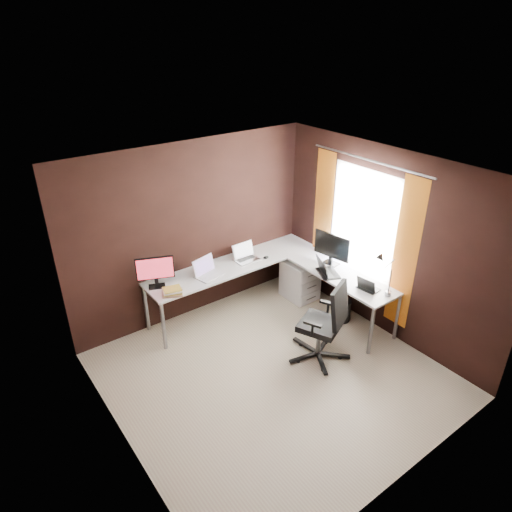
{
  "coord_description": "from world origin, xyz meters",
  "views": [
    {
      "loc": [
        -2.69,
        -3.28,
        3.82
      ],
      "look_at": [
        0.45,
        0.95,
        1.09
      ],
      "focal_mm": 32.0,
      "sensor_mm": 36.0,
      "label": 1
    }
  ],
  "objects_px": {
    "laptop_black_big": "(326,271)",
    "wastebasket": "(341,310)",
    "laptop_white": "(207,272)",
    "monitor_right": "(332,247)",
    "laptop_black_small": "(367,287)",
    "desk_lamp": "(384,270)",
    "monitor_left": "(155,270)",
    "drawer_pedestal": "(300,279)",
    "laptop_silver": "(245,256)",
    "office_chair": "(322,336)",
    "book_stack": "(172,291)"
  },
  "relations": [
    {
      "from": "laptop_silver",
      "to": "wastebasket",
      "type": "bearing_deg",
      "value": -56.19
    },
    {
      "from": "monitor_right",
      "to": "office_chair",
      "type": "distance_m",
      "value": 1.34
    },
    {
      "from": "laptop_silver",
      "to": "wastebasket",
      "type": "distance_m",
      "value": 1.57
    },
    {
      "from": "wastebasket",
      "to": "laptop_black_small",
      "type": "bearing_deg",
      "value": -95.95
    },
    {
      "from": "laptop_white",
      "to": "office_chair",
      "type": "xyz_separation_m",
      "value": [
        0.71,
        -1.55,
        -0.46
      ]
    },
    {
      "from": "laptop_silver",
      "to": "desk_lamp",
      "type": "relative_size",
      "value": 0.61
    },
    {
      "from": "laptop_white",
      "to": "office_chair",
      "type": "bearing_deg",
      "value": -79.42
    },
    {
      "from": "laptop_black_big",
      "to": "office_chair",
      "type": "bearing_deg",
      "value": 158.38
    },
    {
      "from": "monitor_left",
      "to": "laptop_black_big",
      "type": "relative_size",
      "value": 1.07
    },
    {
      "from": "drawer_pedestal",
      "to": "laptop_silver",
      "type": "height_order",
      "value": "laptop_silver"
    },
    {
      "from": "desk_lamp",
      "to": "monitor_right",
      "type": "bearing_deg",
      "value": 67.33
    },
    {
      "from": "monitor_left",
      "to": "laptop_white",
      "type": "height_order",
      "value": "monitor_left"
    },
    {
      "from": "monitor_left",
      "to": "laptop_black_big",
      "type": "bearing_deg",
      "value": -5.91
    },
    {
      "from": "laptop_black_big",
      "to": "wastebasket",
      "type": "bearing_deg",
      "value": -108.19
    },
    {
      "from": "monitor_left",
      "to": "wastebasket",
      "type": "height_order",
      "value": "monitor_left"
    },
    {
      "from": "monitor_right",
      "to": "laptop_black_small",
      "type": "bearing_deg",
      "value": 161.51
    },
    {
      "from": "laptop_black_big",
      "to": "book_stack",
      "type": "relative_size",
      "value": 1.38
    },
    {
      "from": "monitor_left",
      "to": "laptop_black_big",
      "type": "height_order",
      "value": "monitor_left"
    },
    {
      "from": "office_chair",
      "to": "laptop_black_small",
      "type": "bearing_deg",
      "value": -25.39
    },
    {
      "from": "desk_lamp",
      "to": "wastebasket",
      "type": "xyz_separation_m",
      "value": [
        0.01,
        0.62,
        -0.94
      ]
    },
    {
      "from": "laptop_white",
      "to": "book_stack",
      "type": "bearing_deg",
      "value": -179.82
    },
    {
      "from": "monitor_right",
      "to": "office_chair",
      "type": "xyz_separation_m",
      "value": [
        -0.87,
        -0.77,
        -0.68
      ]
    },
    {
      "from": "monitor_left",
      "to": "laptop_white",
      "type": "xyz_separation_m",
      "value": [
        0.68,
        -0.14,
        -0.19
      ]
    },
    {
      "from": "drawer_pedestal",
      "to": "book_stack",
      "type": "bearing_deg",
      "value": 175.8
    },
    {
      "from": "laptop_white",
      "to": "wastebasket",
      "type": "xyz_separation_m",
      "value": [
        1.51,
        -1.12,
        -0.63
      ]
    },
    {
      "from": "office_chair",
      "to": "monitor_right",
      "type": "bearing_deg",
      "value": 17.12
    },
    {
      "from": "laptop_white",
      "to": "wastebasket",
      "type": "distance_m",
      "value": 1.98
    },
    {
      "from": "laptop_silver",
      "to": "laptop_black_big",
      "type": "height_order",
      "value": "laptop_black_big"
    },
    {
      "from": "desk_lamp",
      "to": "laptop_black_small",
      "type": "bearing_deg",
      "value": 83.16
    },
    {
      "from": "book_stack",
      "to": "office_chair",
      "type": "height_order",
      "value": "office_chair"
    },
    {
      "from": "drawer_pedestal",
      "to": "monitor_right",
      "type": "relative_size",
      "value": 1.06
    },
    {
      "from": "laptop_black_small",
      "to": "desk_lamp",
      "type": "distance_m",
      "value": 0.37
    },
    {
      "from": "laptop_white",
      "to": "laptop_black_big",
      "type": "xyz_separation_m",
      "value": [
        1.31,
        -0.94,
        -0.0
      ]
    },
    {
      "from": "drawer_pedestal",
      "to": "laptop_white",
      "type": "height_order",
      "value": "laptop_white"
    },
    {
      "from": "drawer_pedestal",
      "to": "office_chair",
      "type": "bearing_deg",
      "value": -120.38
    },
    {
      "from": "laptop_white",
      "to": "wastebasket",
      "type": "height_order",
      "value": "laptop_white"
    },
    {
      "from": "monitor_right",
      "to": "wastebasket",
      "type": "distance_m",
      "value": 0.91
    },
    {
      "from": "monitor_right",
      "to": "book_stack",
      "type": "bearing_deg",
      "value": 63.96
    },
    {
      "from": "monitor_left",
      "to": "monitor_right",
      "type": "bearing_deg",
      "value": 0.59
    },
    {
      "from": "monitor_left",
      "to": "wastebasket",
      "type": "bearing_deg",
      "value": -7.25
    },
    {
      "from": "desk_lamp",
      "to": "office_chair",
      "type": "bearing_deg",
      "value": 148.09
    },
    {
      "from": "laptop_white",
      "to": "monitor_left",
      "type": "bearing_deg",
      "value": 154.55
    },
    {
      "from": "drawer_pedestal",
      "to": "laptop_black_big",
      "type": "xyz_separation_m",
      "value": [
        -0.12,
        -0.64,
        0.48
      ]
    },
    {
      "from": "laptop_white",
      "to": "laptop_silver",
      "type": "distance_m",
      "value": 0.69
    },
    {
      "from": "monitor_right",
      "to": "wastebasket",
      "type": "height_order",
      "value": "monitor_right"
    },
    {
      "from": "desk_lamp",
      "to": "laptop_white",
      "type": "bearing_deg",
      "value": 112.63
    },
    {
      "from": "laptop_black_big",
      "to": "wastebasket",
      "type": "xyz_separation_m",
      "value": [
        0.19,
        -0.17,
        -0.62
      ]
    },
    {
      "from": "monitor_right",
      "to": "desk_lamp",
      "type": "xyz_separation_m",
      "value": [
        -0.08,
        -0.97,
        0.1
      ]
    },
    {
      "from": "office_chair",
      "to": "laptop_silver",
      "type": "bearing_deg",
      "value": 66.18
    },
    {
      "from": "wastebasket",
      "to": "desk_lamp",
      "type": "bearing_deg",
      "value": -90.85
    }
  ]
}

